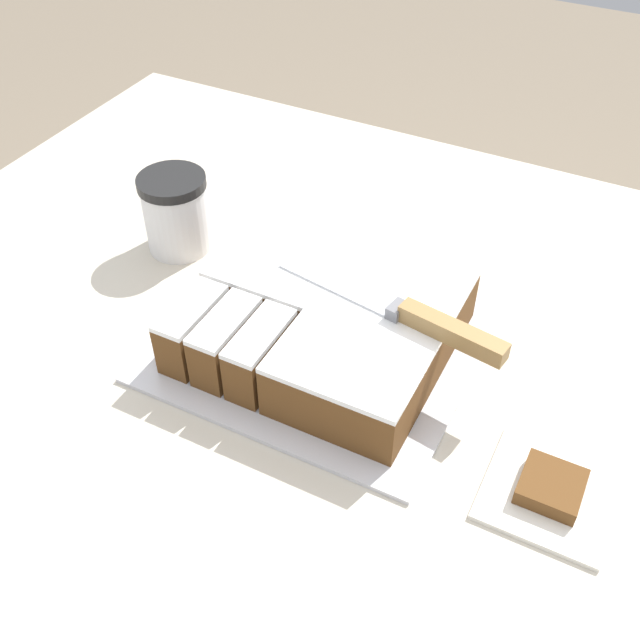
# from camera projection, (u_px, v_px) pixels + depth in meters

# --- Properties ---
(countertop) EXTENTS (1.40, 1.10, 0.91)m
(countertop) POSITION_uv_depth(u_px,v_px,m) (338.00, 546.00, 1.24)
(countertop) COLOR beige
(countertop) RESTS_ON ground_plane
(cake_board) EXTENTS (0.38, 0.34, 0.01)m
(cake_board) POSITION_uv_depth(u_px,v_px,m) (320.00, 344.00, 0.94)
(cake_board) COLOR silver
(cake_board) RESTS_ON countertop
(cake) EXTENTS (0.31, 0.27, 0.07)m
(cake) POSITION_uv_depth(u_px,v_px,m) (323.00, 319.00, 0.91)
(cake) COLOR brown
(cake) RESTS_ON cake_board
(knife) EXTENTS (0.30, 0.07, 0.02)m
(knife) POSITION_uv_depth(u_px,v_px,m) (429.00, 324.00, 0.84)
(knife) COLOR silver
(knife) RESTS_ON cake
(coffee_cup) EXTENTS (0.10, 0.10, 0.12)m
(coffee_cup) POSITION_uv_depth(u_px,v_px,m) (176.00, 213.00, 1.06)
(coffee_cup) COLOR white
(coffee_cup) RESTS_ON countertop
(paper_napkin) EXTENTS (0.13, 0.13, 0.01)m
(paper_napkin) POSITION_uv_depth(u_px,v_px,m) (549.00, 493.00, 0.78)
(paper_napkin) COLOR white
(paper_napkin) RESTS_ON countertop
(brownie) EXTENTS (0.06, 0.06, 0.02)m
(brownie) POSITION_uv_depth(u_px,v_px,m) (551.00, 486.00, 0.77)
(brownie) COLOR brown
(brownie) RESTS_ON paper_napkin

